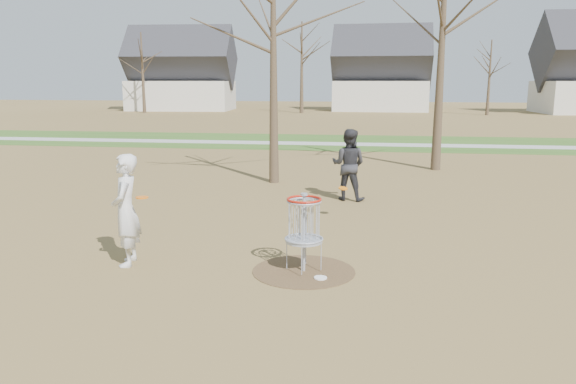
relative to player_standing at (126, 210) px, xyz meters
The scene contains 11 objects.
ground 3.33m from the player_standing, ahead, with size 160.00×160.00×0.00m, color brown.
green_band 21.34m from the player_standing, 81.42° to the left, with size 160.00×8.00×0.01m, color #2D5119.
footpath 20.36m from the player_standing, 81.00° to the left, with size 160.00×1.50×0.01m, color #9E9E99.
dirt_circle 3.33m from the player_standing, ahead, with size 1.80×1.80×0.01m, color #47331E.
player_standing is the anchor object (origin of this frame).
player_throwing 7.21m from the player_standing, 59.30° to the left, with size 0.96×0.75×1.97m, color #2B2B2F.
disc_grounded 3.65m from the player_standing, ahead, with size 0.22×0.22×0.02m, color white.
discs_in_play 2.90m from the player_standing, 44.05° to the left, with size 3.51×4.30×0.57m.
disc_golf_basket 3.18m from the player_standing, ahead, with size 0.64×0.64×1.35m.
bare_trees 36.47m from the player_standing, 82.13° to the left, with size 52.62×44.98×9.00m.
houses_row 53.23m from the player_standing, 81.89° to the left, with size 56.51×10.01×7.26m.
Camera 1 is at (1.10, -9.25, 3.27)m, focal length 35.00 mm.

